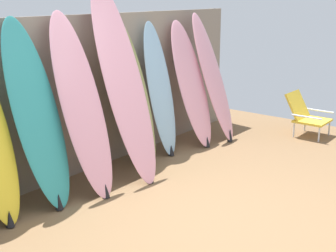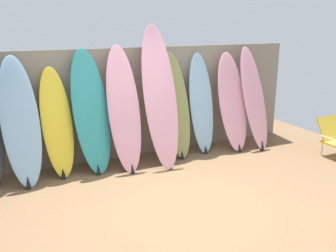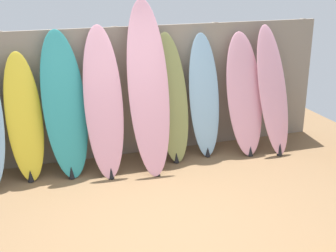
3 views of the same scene
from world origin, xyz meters
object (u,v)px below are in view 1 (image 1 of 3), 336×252
Objects in this scene: surfboard_pink_4 at (82,106)px; surfboard_pink_9 at (213,78)px; surfboard_skyblue_7 at (160,91)px; surfboard_teal_3 at (37,116)px; surfboard_olive_6 at (136,96)px; surfboard_pink_8 at (192,84)px; beach_chair at (306,114)px; surfboard_pink_5 at (124,83)px.

surfboard_pink_9 is at bearing -0.26° from surfboard_pink_4.
surfboard_skyblue_7 is at bearing 5.87° from surfboard_pink_4.
surfboard_teal_3 reaches higher than surfboard_olive_6.
surfboard_olive_6 is (1.43, 0.03, -0.05)m from surfboard_teal_3.
surfboard_pink_9 reaches higher than surfboard_olive_6.
surfboard_pink_4 reaches higher than surfboard_pink_8.
surfboard_pink_4 is at bearing 179.74° from surfboard_pink_9.
surfboard_skyblue_7 is (1.91, 0.05, -0.07)m from surfboard_teal_3.
surfboard_pink_4 is 1.05× the size of surfboard_pink_9.
beach_chair is at bearing -38.05° from surfboard_pink_8.
surfboard_pink_4 is 0.86× the size of surfboard_pink_5.
beach_chair is at bearing -15.89° from surfboard_teal_3.
surfboard_olive_6 is 0.97× the size of surfboard_pink_9.
surfboard_pink_5 is 1.22× the size of surfboard_pink_9.
surfboard_skyblue_7 is 2.71× the size of beach_chair.
surfboard_pink_5 is 3.47× the size of beach_chair.
surfboard_teal_3 is 1.08× the size of surfboard_pink_8.
surfboard_pink_5 is at bearing -4.03° from surfboard_pink_4.
surfboard_pink_5 is (0.58, -0.04, 0.16)m from surfboard_pink_4.
beach_chair is at bearing -24.77° from surfboard_olive_6.
surfboard_skyblue_7 is 1.00m from surfboard_pink_9.
surfboard_pink_5 reaches higher than beach_chair.
surfboard_teal_3 is 0.49m from surfboard_pink_4.
surfboard_pink_9 reaches higher than surfboard_skyblue_7.
surfboard_pink_5 is 1.28× the size of surfboard_skyblue_7.
surfboard_olive_6 is (0.37, 0.16, -0.23)m from surfboard_pink_5.
surfboard_pink_9 is (0.98, -0.16, 0.04)m from surfboard_skyblue_7.
surfboard_skyblue_7 is at bearing 12.40° from surfboard_pink_5.
surfboard_pink_8 is at bearing 146.92° from beach_chair.
surfboard_skyblue_7 reaches higher than beach_chair.
surfboard_pink_5 is 1.85m from surfboard_pink_9.
surfboard_teal_3 reaches higher than surfboard_pink_9.
surfboard_pink_9 is (2.90, -0.11, -0.02)m from surfboard_teal_3.
surfboard_pink_5 reaches higher than surfboard_pink_8.
surfboard_teal_3 is at bearing 177.89° from surfboard_pink_9.
surfboard_pink_8 is at bearing 168.21° from surfboard_pink_9.
surfboard_pink_9 reaches higher than beach_chair.
surfboard_pink_8 is 2.70× the size of beach_chair.
surfboard_pink_8 is (1.07, -0.05, -0.01)m from surfboard_olive_6.
surfboard_skyblue_7 is at bearing 154.46° from beach_chair.
surfboard_pink_5 is at bearing -156.01° from surfboard_olive_6.
surfboard_pink_4 reaches higher than surfboard_teal_3.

